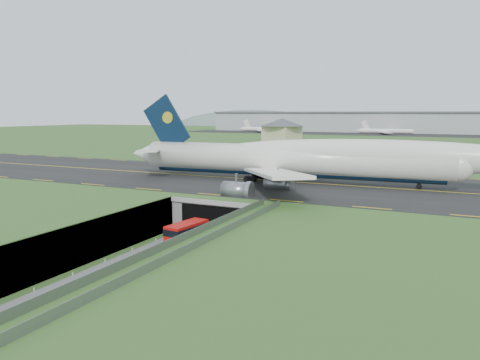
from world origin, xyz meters
The scene contains 10 objects.
ground centered at (0.00, 0.00, 0.00)m, with size 900.00×900.00×0.00m, color #365C25.
airfield_deck centered at (0.00, 0.00, 3.00)m, with size 800.00×800.00×6.00m, color gray.
trench_road centered at (0.00, -7.50, 0.10)m, with size 12.00×75.00×0.20m, color slate.
taxiway centered at (0.00, 33.00, 6.09)m, with size 800.00×44.00×0.18m, color black.
tunnel_portal centered at (0.00, 16.71, 3.33)m, with size 17.00×22.30×6.00m.
guideway centered at (11.00, -19.11, 5.32)m, with size 3.00×53.00×7.05m.
jumbo_jet centered at (11.33, 32.84, 11.24)m, with size 90.65×58.92×19.52m.
shuttle_tram centered at (-0.95, 1.43, 1.77)m, with size 4.02×8.28×3.23m.
service_building centered at (-44.80, 164.20, 13.09)m, with size 26.92×26.92×11.98m.
cargo_terminal centered at (-0.11, 299.41, 13.96)m, with size 320.00×67.00×15.60m.
Camera 1 is at (37.79, -60.68, 20.74)m, focal length 35.00 mm.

